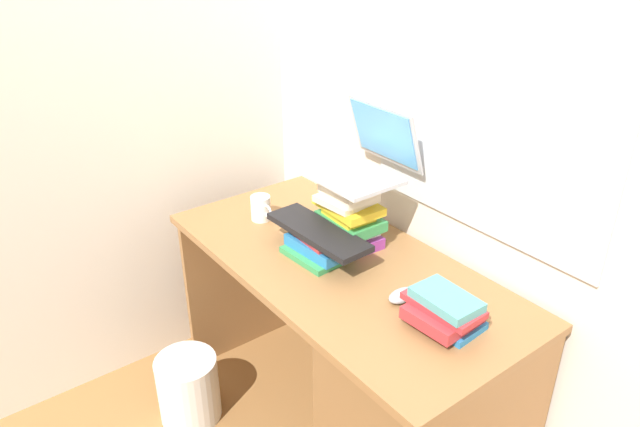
{
  "coord_description": "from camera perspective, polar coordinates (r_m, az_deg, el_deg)",
  "views": [
    {
      "loc": [
        1.36,
        -1.12,
        1.87
      ],
      "look_at": [
        -0.06,
        -0.05,
        0.96
      ],
      "focal_mm": 33.43,
      "sensor_mm": 36.0,
      "label": 1
    }
  ],
  "objects": [
    {
      "name": "keyboard",
      "position": [
        2.07,
        -0.18,
        -1.74
      ],
      "size": [
        0.43,
        0.16,
        0.02
      ],
      "primitive_type": "cube",
      "rotation": [
        0.0,
        0.0,
        0.04
      ],
      "color": "black",
      "rests_on": "book_stack_keyboard_riser"
    },
    {
      "name": "book_stack_side",
      "position": [
        1.79,
        11.79,
        -9.07
      ],
      "size": [
        0.24,
        0.19,
        0.11
      ],
      "color": "#2672B2",
      "rests_on": "desk"
    },
    {
      "name": "book_stack_tall",
      "position": [
        2.13,
        2.8,
        0.05
      ],
      "size": [
        0.24,
        0.19,
        0.26
      ],
      "color": "#8C338C",
      "rests_on": "desk"
    },
    {
      "name": "mug",
      "position": [
        2.34,
        -5.67,
        0.52
      ],
      "size": [
        0.12,
        0.08,
        0.1
      ],
      "color": "white",
      "rests_on": "desk"
    },
    {
      "name": "wastebasket",
      "position": [
        2.56,
        -12.48,
        -16.02
      ],
      "size": [
        0.25,
        0.25,
        0.29
      ],
      "primitive_type": "cylinder",
      "color": "silver",
      "rests_on": "ground"
    },
    {
      "name": "computer_mouse",
      "position": [
        1.89,
        7.9,
        -7.77
      ],
      "size": [
        0.06,
        0.1,
        0.04
      ],
      "primitive_type": "ellipsoid",
      "color": "#A5A8AD",
      "rests_on": "desk"
    },
    {
      "name": "ground_plane",
      "position": [
        2.57,
        1.72,
        -19.48
      ],
      "size": [
        6.0,
        6.0,
        0.0
      ],
      "primitive_type": "plane",
      "color": "olive"
    },
    {
      "name": "desk",
      "position": [
        2.08,
        7.66,
        -17.26
      ],
      "size": [
        1.38,
        0.65,
        0.78
      ],
      "color": "olive",
      "rests_on": "ground"
    },
    {
      "name": "wall_back",
      "position": [
        2.1,
        10.33,
        10.99
      ],
      "size": [
        6.0,
        0.06,
        2.6
      ],
      "color": "silver",
      "rests_on": "ground"
    },
    {
      "name": "wall_left",
      "position": [
        2.57,
        -10.68,
        13.96
      ],
      "size": [
        0.05,
        6.0,
        2.6
      ],
      "primitive_type": "cube",
      "color": "beige",
      "rests_on": "ground"
    },
    {
      "name": "book_stack_keyboard_riser",
      "position": [
        2.09,
        -0.12,
        -3.12
      ],
      "size": [
        0.24,
        0.2,
        0.08
      ],
      "color": "#338C4C",
      "rests_on": "desk"
    },
    {
      "name": "laptop",
      "position": [
        2.1,
        4.28,
        5.33
      ],
      "size": [
        0.33,
        0.32,
        0.24
      ],
      "color": "#B7BABF",
      "rests_on": "book_stack_tall"
    }
  ]
}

